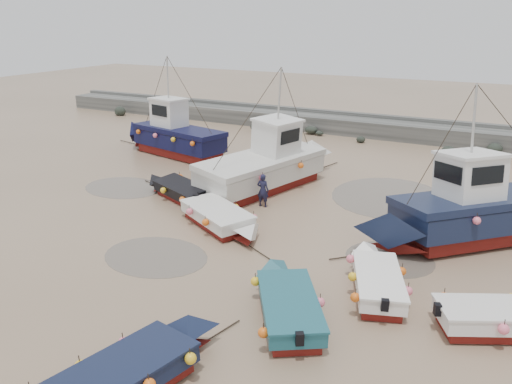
% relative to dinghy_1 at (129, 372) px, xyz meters
% --- Properties ---
extents(ground, '(120.00, 120.00, 0.00)m').
position_rel_dinghy_1_xyz_m(ground, '(-1.03, 7.64, -0.54)').
color(ground, '#9A7E64').
rests_on(ground, ground).
extents(seawall, '(60.00, 4.92, 1.50)m').
position_rel_dinghy_1_xyz_m(seawall, '(-0.98, 29.64, 0.09)').
color(seawall, slate).
rests_on(seawall, ground).
extents(puddle_a, '(4.15, 4.15, 0.01)m').
position_rel_dinghy_1_xyz_m(puddle_a, '(-3.91, 6.06, -0.54)').
color(puddle_a, '#62584C').
rests_on(puddle_a, ground).
extents(puddle_b, '(3.30, 3.30, 0.01)m').
position_rel_dinghy_1_xyz_m(puddle_b, '(4.06, 9.87, -0.54)').
color(puddle_b, '#62584C').
rests_on(puddle_b, ground).
extents(puddle_c, '(4.37, 4.37, 0.01)m').
position_rel_dinghy_1_xyz_m(puddle_c, '(-10.43, 11.75, -0.54)').
color(puddle_c, '#62584C').
rests_on(puddle_c, ground).
extents(puddle_d, '(5.64, 5.64, 0.01)m').
position_rel_dinghy_1_xyz_m(puddle_d, '(2.46, 16.73, -0.54)').
color(puddle_d, '#62584C').
rests_on(puddle_d, ground).
extents(dinghy_1, '(2.99, 6.22, 1.43)m').
position_rel_dinghy_1_xyz_m(dinghy_1, '(0.00, 0.00, 0.00)').
color(dinghy_1, maroon).
rests_on(dinghy_1, ground).
extents(dinghy_2, '(3.69, 5.29, 1.43)m').
position_rel_dinghy_1_xyz_m(dinghy_2, '(2.12, 4.68, 0.01)').
color(dinghy_2, maroon).
rests_on(dinghy_2, ground).
extents(dinghy_4, '(5.33, 2.85, 1.43)m').
position_rel_dinghy_1_xyz_m(dinghy_4, '(-6.88, 11.79, 0.01)').
color(dinghy_4, maroon).
rests_on(dinghy_4, ground).
extents(dinghy_5, '(5.60, 3.66, 1.43)m').
position_rel_dinghy_1_xyz_m(dinghy_5, '(-3.01, 9.44, 0.00)').
color(dinghy_5, maroon).
rests_on(dinghy_5, ground).
extents(dinghy_6, '(2.67, 5.34, 1.43)m').
position_rel_dinghy_1_xyz_m(dinghy_6, '(4.15, 7.34, 0.02)').
color(dinghy_6, maroon).
rests_on(dinghy_6, ground).
extents(cabin_boat_0, '(9.64, 3.98, 6.22)m').
position_rel_dinghy_1_xyz_m(cabin_boat_0, '(-12.08, 18.50, 0.82)').
color(cabin_boat_0, maroon).
rests_on(cabin_boat_0, ground).
extents(cabin_boat_1, '(4.95, 10.52, 6.22)m').
position_rel_dinghy_1_xyz_m(cabin_boat_1, '(-3.58, 15.32, 0.78)').
color(cabin_boat_1, maroon).
rests_on(cabin_boat_1, ground).
extents(cabin_boat_2, '(8.86, 8.47, 6.22)m').
position_rel_dinghy_1_xyz_m(cabin_boat_2, '(6.70, 13.05, 0.77)').
color(cabin_boat_2, maroon).
rests_on(cabin_boat_2, ground).
extents(person, '(0.60, 0.41, 1.62)m').
position_rel_dinghy_1_xyz_m(person, '(-2.61, 12.63, -0.54)').
color(person, '#1A1B35').
rests_on(person, ground).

